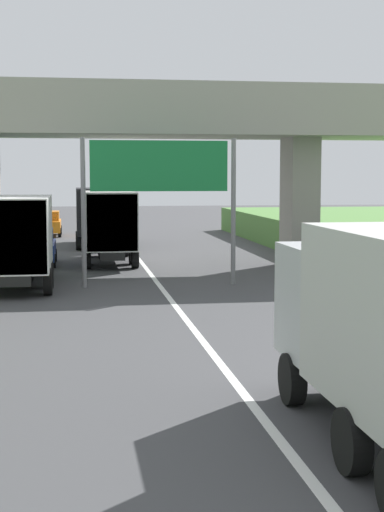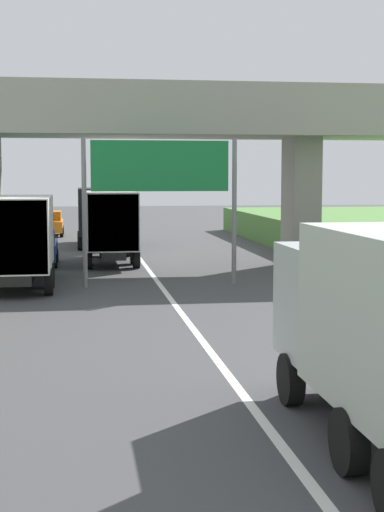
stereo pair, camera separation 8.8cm
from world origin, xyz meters
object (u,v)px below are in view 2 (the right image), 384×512
Objects in this scene: truck_green at (21,236)px; overhead_highway_sign at (160,176)px; truck_black at (98,214)px; car_blue at (37,247)px; car_orange at (50,224)px; truck_white at (110,223)px.

overhead_highway_sign is at bearing -6.12° from truck_green.
truck_black reaches higher than car_blue.
overhead_highway_sign reaches higher than car_blue.
car_orange is at bearing 110.53° from truck_black.
truck_green is 1.00× the size of truck_black.
car_blue is (-3.08, -9.37, -1.08)m from truck_black.
truck_black is (3.32, 16.43, 0.00)m from truck_green.
truck_black is 1.00× the size of truck_white.
car_orange is at bearing 101.30° from truck_white.
truck_white reaches higher than car_orange.
overhead_highway_sign reaches higher than truck_green.
overhead_highway_sign is at bearing -83.62° from truck_black.
truck_white is 1.78× the size of car_orange.
overhead_highway_sign is at bearing -79.06° from truck_white.
car_blue is at bearing -172.58° from truck_white.
truck_white is (-1.56, 8.07, -2.23)m from overhead_highway_sign.
overhead_highway_sign is 1.43× the size of car_orange.
overhead_highway_sign is at bearing -56.84° from car_blue.
truck_black is at bearing 78.58° from truck_green.
car_blue is at bearing 88.07° from truck_green.
truck_white is 1.78× the size of car_blue.
truck_white is (0.34, -8.93, 0.00)m from truck_black.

